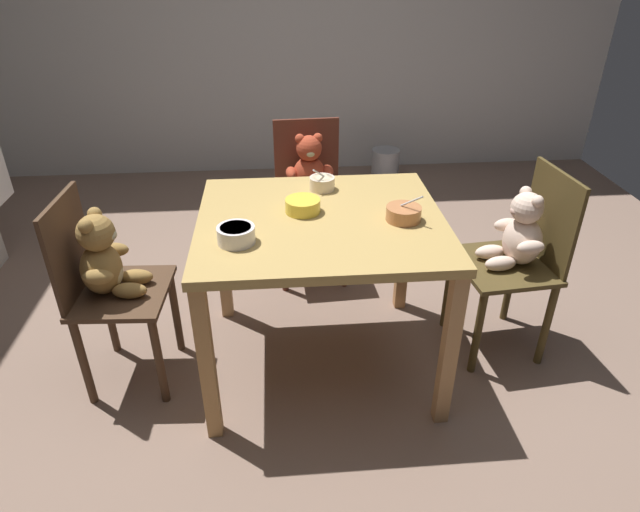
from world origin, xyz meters
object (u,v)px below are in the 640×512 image
(dining_table, at_px, (321,239))
(porridge_bowl_terracotta_near_right, at_px, (404,213))
(porridge_bowl_yellow_center, at_px, (303,205))
(porridge_bowl_white_near_left, at_px, (236,234))
(porridge_bowl_cream_far_center, at_px, (322,183))
(metal_pail, at_px, (385,166))
(teddy_chair_near_right, at_px, (518,245))
(teddy_chair_far_center, at_px, (310,185))
(teddy_chair_near_left, at_px, (106,271))

(dining_table, xyz_separation_m, porridge_bowl_terracotta_near_right, (0.33, -0.05, 0.13))
(porridge_bowl_terracotta_near_right, bearing_deg, porridge_bowl_yellow_center, 164.72)
(porridge_bowl_white_near_left, distance_m, porridge_bowl_yellow_center, 0.36)
(porridge_bowl_cream_far_center, height_order, metal_pail, porridge_bowl_cream_far_center)
(dining_table, height_order, porridge_bowl_yellow_center, porridge_bowl_yellow_center)
(porridge_bowl_cream_far_center, relative_size, metal_pail, 0.42)
(dining_table, height_order, teddy_chair_near_right, teddy_chair_near_right)
(teddy_chair_near_right, height_order, porridge_bowl_cream_far_center, teddy_chair_near_right)
(porridge_bowl_cream_far_center, height_order, porridge_bowl_yellow_center, porridge_bowl_cream_far_center)
(porridge_bowl_terracotta_near_right, xyz_separation_m, porridge_bowl_yellow_center, (-0.40, 0.11, -0.00))
(porridge_bowl_terracotta_near_right, xyz_separation_m, metal_pail, (0.38, 2.20, -0.65))
(teddy_chair_near_right, bearing_deg, porridge_bowl_white_near_left, 5.79)
(teddy_chair_near_right, distance_m, porridge_bowl_terracotta_near_right, 0.63)
(teddy_chair_far_center, distance_m, porridge_bowl_cream_far_center, 0.59)
(dining_table, relative_size, metal_pail, 3.68)
(teddy_chair_near_left, height_order, porridge_bowl_cream_far_center, teddy_chair_near_left)
(teddy_chair_near_right, xyz_separation_m, porridge_bowl_yellow_center, (-0.97, -0.00, 0.24))
(porridge_bowl_white_near_left, bearing_deg, teddy_chair_near_right, 11.12)
(teddy_chair_near_left, bearing_deg, teddy_chair_near_right, 5.89)
(teddy_chair_near_left, distance_m, metal_pail, 2.73)
(teddy_chair_near_left, xyz_separation_m, porridge_bowl_yellow_center, (0.82, 0.08, 0.23))
(porridge_bowl_terracotta_near_right, bearing_deg, teddy_chair_near_left, 178.76)
(porridge_bowl_terracotta_near_right, distance_m, porridge_bowl_yellow_center, 0.42)
(teddy_chair_far_center, distance_m, porridge_bowl_terracotta_near_right, 0.97)
(porridge_bowl_terracotta_near_right, bearing_deg, teddy_chair_far_center, 110.11)
(teddy_chair_far_center, bearing_deg, dining_table, -3.68)
(teddy_chair_far_center, height_order, metal_pail, teddy_chair_far_center)
(porridge_bowl_white_near_left, xyz_separation_m, metal_pail, (1.05, 2.33, -0.65))
(dining_table, height_order, teddy_chair_far_center, teddy_chair_far_center)
(dining_table, height_order, metal_pail, dining_table)
(teddy_chair_near_left, xyz_separation_m, porridge_bowl_white_near_left, (0.56, -0.16, 0.23))
(porridge_bowl_terracotta_near_right, height_order, porridge_bowl_yellow_center, porridge_bowl_terracotta_near_right)
(porridge_bowl_yellow_center, bearing_deg, dining_table, -40.47)
(porridge_bowl_yellow_center, bearing_deg, teddy_chair_near_left, -174.23)
(porridge_bowl_cream_far_center, bearing_deg, teddy_chair_near_right, -14.69)
(teddy_chair_near_left, bearing_deg, dining_table, 4.68)
(teddy_chair_near_right, distance_m, porridge_bowl_white_near_left, 1.28)
(porridge_bowl_cream_far_center, bearing_deg, teddy_chair_near_left, -161.39)
(porridge_bowl_terracotta_near_right, bearing_deg, porridge_bowl_white_near_left, -168.74)
(porridge_bowl_cream_far_center, bearing_deg, porridge_bowl_yellow_center, -113.83)
(dining_table, distance_m, teddy_chair_near_left, 0.90)
(teddy_chair_near_right, relative_size, metal_pail, 3.25)
(teddy_chair_far_center, height_order, porridge_bowl_yellow_center, teddy_chair_far_center)
(porridge_bowl_terracotta_near_right, relative_size, porridge_bowl_yellow_center, 0.97)
(dining_table, bearing_deg, teddy_chair_near_right, 3.87)
(dining_table, distance_m, porridge_bowl_cream_far_center, 0.32)
(dining_table, relative_size, porridge_bowl_cream_far_center, 8.75)
(dining_table, height_order, porridge_bowl_terracotta_near_right, porridge_bowl_terracotta_near_right)
(teddy_chair_near_right, bearing_deg, porridge_bowl_terracotta_near_right, 5.63)
(teddy_chair_near_left, height_order, teddy_chair_far_center, teddy_chair_far_center)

